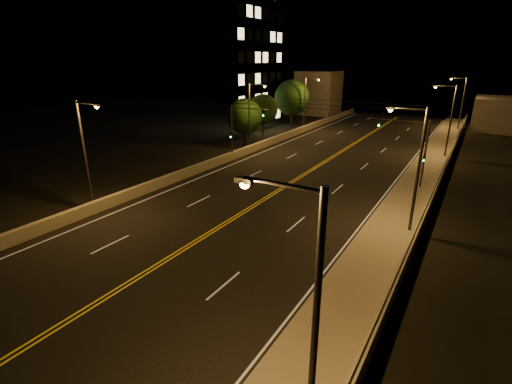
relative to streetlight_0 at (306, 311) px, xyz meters
The scene contains 23 objects.
road 19.76m from the streetlight_0, 126.99° to the left, with size 18.00×120.00×0.02m, color black.
sidewalk 16.04m from the streetlight_0, 92.65° to the left, with size 3.60×120.00×0.30m, color gray.
curb 16.25m from the streetlight_0, 99.57° to the left, with size 0.14×120.00×0.15m, color gray.
parapet_wall 15.87m from the streetlight_0, 86.46° to the left, with size 0.30×120.00×1.00m, color #A09A86.
jersey_barrier 26.67m from the streetlight_0, 144.47° to the left, with size 0.45×120.00×0.93m, color #A09A86.
distant_building_right 66.87m from the streetlight_0, 85.71° to the left, with size 6.00×10.00×5.34m, color gray.
distant_building_left 74.68m from the streetlight_0, 111.61° to the left, with size 8.00×8.00×8.92m, color gray.
parapet_rail 15.73m from the streetlight_0, 86.46° to the left, with size 0.06×0.06×120.00m, color black.
lane_markings 19.70m from the streetlight_0, 127.12° to the left, with size 17.32×116.00×0.00m.
streetlight_0 is the anchor object (origin of this frame).
streetlight_1 17.39m from the streetlight_0, 90.00° to the left, with size 2.55×0.28×8.57m.
streetlight_2 41.13m from the streetlight_0, 90.00° to the left, with size 2.55×0.28×8.57m.
streetlight_3 62.43m from the streetlight_0, 90.00° to the left, with size 2.55×0.28×8.57m.
streetlight_4 23.14m from the streetlight_0, 157.74° to the left, with size 2.55×0.28×8.57m.
streetlight_5 38.54m from the streetlight_0, 123.75° to the left, with size 2.55×0.28×8.57m.
streetlight_6 53.55m from the streetlight_0, 113.57° to the left, with size 2.55×0.28×8.57m.
traffic_signal_right 27.57m from the streetlight_0, 93.08° to the left, with size 5.11×0.31×6.34m.
traffic_signal_left 34.22m from the streetlight_0, 126.46° to the left, with size 5.11×0.31×6.34m.
overhead_wires 27.42m from the streetlight_0, 114.91° to the left, with size 22.00×0.03×0.83m.
building_tower 62.26m from the streetlight_0, 130.91° to the left, with size 24.00×15.00×27.46m.
tree_0 41.98m from the streetlight_0, 124.82° to the left, with size 4.74×4.74×6.43m.
tree_1 50.27m from the streetlight_0, 121.19° to the left, with size 4.61×4.61×6.25m.
tree_2 56.58m from the streetlight_0, 116.05° to the left, with size 5.97×5.97×8.08m.
Camera 1 is at (14.59, -3.03, 11.33)m, focal length 26.00 mm.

